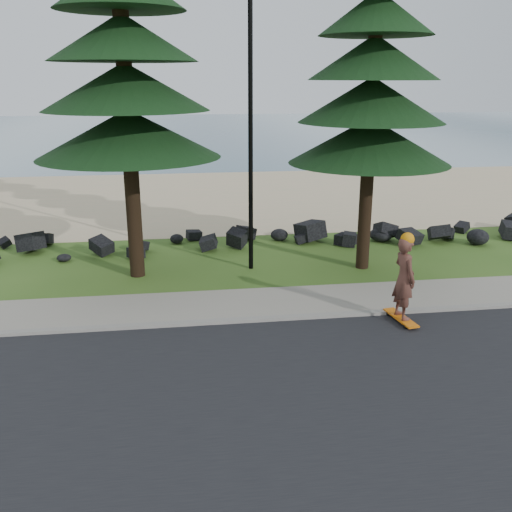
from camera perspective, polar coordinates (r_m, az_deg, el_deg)
The scene contains 9 objects.
ground at distance 15.03m, azimuth 1.06°, elevation -5.10°, with size 160.00×160.00×0.00m, color #34571B.
road at distance 11.08m, azimuth 4.77°, elevation -13.94°, with size 160.00×7.00×0.02m, color black.
kerb at distance 14.19m, azimuth 1.63°, elevation -6.30°, with size 160.00×0.20×0.10m, color gray.
sidewalk at distance 15.20m, azimuth 0.95°, elevation -4.68°, with size 160.00×2.00×0.08m, color gray.
beach_sand at distance 28.87m, azimuth -3.41°, elevation 5.95°, with size 160.00×15.00×0.01m, color #D3B28C.
ocean at distance 65.00m, azimuth -6.06°, elevation 12.32°, with size 160.00×58.00×0.01m, color #3D6075.
seawall_boulders at distance 20.27m, azimuth -1.38°, elevation 0.94°, with size 60.00×2.40×1.10m, color black, non-canonical shape.
lamp_post at distance 17.12m, azimuth -0.55°, elevation 12.00°, with size 0.25×0.14×8.14m.
skateboarder at distance 14.16m, azimuth 14.60°, elevation -2.20°, with size 0.60×1.25×2.27m.
Camera 1 is at (-2.17, -13.70, 5.78)m, focal length 40.00 mm.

